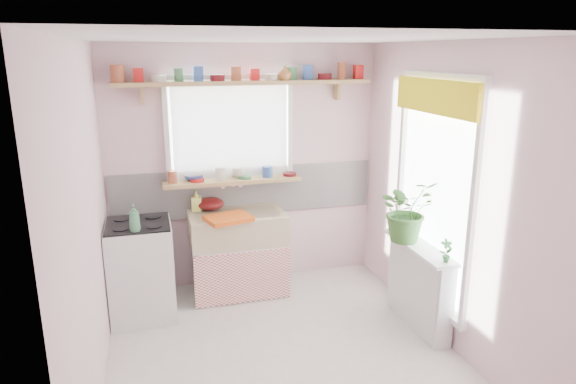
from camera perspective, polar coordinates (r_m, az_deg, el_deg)
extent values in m
plane|color=silver|center=(4.40, -0.29, -17.94)|extent=(3.20, 3.20, 0.00)
plane|color=white|center=(3.68, -0.34, 16.72)|extent=(3.20, 3.20, 0.00)
plane|color=silver|center=(5.36, -4.80, 2.77)|extent=(2.80, 0.00, 2.80)
plane|color=silver|center=(2.46, 9.75, -13.01)|extent=(2.80, 0.00, 2.80)
plane|color=silver|center=(3.76, -21.43, -3.76)|extent=(0.00, 3.20, 3.20)
plane|color=silver|center=(4.42, 17.50, -0.64)|extent=(0.00, 3.20, 3.20)
cube|color=white|center=(5.41, -4.71, 0.15)|extent=(2.74, 0.03, 0.50)
cube|color=#CE8594|center=(5.46, -4.66, -1.89)|extent=(2.74, 0.02, 0.12)
cube|color=white|center=(5.26, -6.50, 6.91)|extent=(1.20, 0.01, 1.00)
cube|color=white|center=(5.20, -6.39, 6.81)|extent=(1.15, 0.02, 0.95)
cube|color=white|center=(4.58, 16.11, 0.02)|extent=(0.01, 1.10, 1.90)
cube|color=yellow|center=(4.40, 15.93, 10.17)|extent=(0.03, 1.20, 0.28)
cube|color=white|center=(5.36, -5.55, -8.24)|extent=(0.85, 0.55, 0.55)
cube|color=#D84E3F|center=(5.11, -4.99, -9.46)|extent=(0.95, 0.02, 0.53)
cube|color=beige|center=(5.20, -5.67, -3.95)|extent=(0.95, 0.55, 0.30)
cylinder|color=silver|center=(5.33, -6.25, 0.98)|extent=(0.03, 0.22, 0.03)
cube|color=white|center=(5.00, -15.98, -8.40)|extent=(0.58, 0.58, 0.90)
cube|color=black|center=(4.84, -16.37, -3.45)|extent=(0.56, 0.56, 0.02)
cylinder|color=black|center=(4.71, -18.09, -3.92)|extent=(0.14, 0.14, 0.01)
cylinder|color=black|center=(4.70, -14.69, -3.69)|extent=(0.14, 0.14, 0.01)
cylinder|color=black|center=(4.97, -17.98, -2.89)|extent=(0.14, 0.14, 0.01)
cylinder|color=black|center=(4.97, -14.76, -2.67)|extent=(0.14, 0.14, 0.01)
cube|color=white|center=(4.83, 14.36, -10.13)|extent=(0.15, 0.90, 0.75)
cube|color=white|center=(4.66, 14.34, -5.91)|extent=(0.22, 0.95, 0.03)
cube|color=tan|center=(5.25, -6.14, 1.22)|extent=(1.40, 0.22, 0.04)
cube|color=tan|center=(5.12, -4.74, 12.01)|extent=(2.52, 0.24, 0.04)
cylinder|color=#A55133|center=(5.03, -18.39, 12.16)|extent=(0.11, 0.11, 0.12)
cylinder|color=red|center=(5.02, -16.28, 12.32)|extent=(0.11, 0.11, 0.12)
cylinder|color=silver|center=(5.03, -14.14, 12.12)|extent=(0.11, 0.11, 0.06)
cylinder|color=#3F7F4C|center=(5.03, -12.05, 12.59)|extent=(0.11, 0.11, 0.12)
cylinder|color=#3359A5|center=(5.05, -9.95, 12.70)|extent=(0.11, 0.11, 0.12)
cylinder|color=#590F14|center=(5.07, -7.85, 12.46)|extent=(0.11, 0.11, 0.06)
cylinder|color=#A55133|center=(5.10, -5.79, 12.87)|extent=(0.11, 0.11, 0.12)
cylinder|color=red|center=(5.13, -3.74, 12.93)|extent=(0.11, 0.11, 0.12)
cylinder|color=silver|center=(5.17, -1.72, 12.64)|extent=(0.11, 0.11, 0.06)
cylinder|color=#3F7F4C|center=(5.22, 0.27, 13.00)|extent=(0.11, 0.11, 0.12)
cylinder|color=#3359A5|center=(5.27, 2.22, 13.01)|extent=(0.11, 0.11, 0.12)
cylinder|color=#590F14|center=(5.33, 4.12, 12.69)|extent=(0.11, 0.11, 0.06)
cylinder|color=#A55133|center=(5.39, 5.99, 12.99)|extent=(0.11, 0.11, 0.12)
cylinder|color=red|center=(5.46, 7.81, 12.97)|extent=(0.11, 0.11, 0.12)
cylinder|color=#A55133|center=(5.17, -12.95, 1.61)|extent=(0.11, 0.11, 0.12)
cylinder|color=red|center=(5.19, -10.22, 1.80)|extent=(0.11, 0.11, 0.12)
cylinder|color=silver|center=(5.22, -7.49, 1.66)|extent=(0.11, 0.11, 0.06)
cylinder|color=#3F7F4C|center=(5.25, -4.83, 2.16)|extent=(0.11, 0.11, 0.12)
cylinder|color=#3359A5|center=(5.30, -2.19, 2.32)|extent=(0.11, 0.11, 0.12)
cylinder|color=#590F14|center=(5.37, 0.39, 2.17)|extent=(0.11, 0.11, 0.06)
cube|color=#E25914|center=(4.95, -6.62, -2.93)|extent=(0.48, 0.41, 0.04)
ellipsoid|color=#550E0F|center=(5.30, -8.62, -1.29)|extent=(0.36, 0.36, 0.12)
imported|color=#366729|center=(4.66, 13.07, -1.94)|extent=(0.57, 0.51, 0.57)
imported|color=white|center=(4.96, 13.00, -3.85)|extent=(0.37, 0.37, 0.08)
imported|color=#28662D|center=(4.31, 17.19, -6.27)|extent=(0.11, 0.07, 0.20)
imported|color=#F7FB6F|center=(5.27, -10.14, -0.94)|extent=(0.11, 0.11, 0.21)
imported|color=beige|center=(5.30, -5.53, 2.20)|extent=(0.17, 0.17, 0.11)
imported|color=#2F4C99|center=(5.25, -10.43, 1.62)|extent=(0.23, 0.23, 0.06)
imported|color=#B46D37|center=(5.14, -0.35, 13.10)|extent=(0.15, 0.15, 0.14)
imported|color=#408155|center=(4.59, -16.71, -2.77)|extent=(0.10, 0.10, 0.24)
sphere|color=orange|center=(4.94, 13.04, -3.19)|extent=(0.08, 0.08, 0.08)
sphere|color=orange|center=(4.99, 13.49, -3.02)|extent=(0.08, 0.08, 0.08)
sphere|color=orange|center=(4.93, 12.42, -3.18)|extent=(0.08, 0.08, 0.08)
cylinder|color=yellow|center=(4.91, 13.53, -3.23)|extent=(0.18, 0.04, 0.10)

